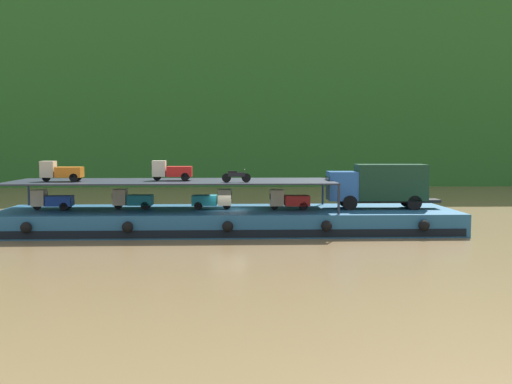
{
  "coord_description": "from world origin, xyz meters",
  "views": [
    {
      "loc": [
        0.19,
        -42.59,
        5.96
      ],
      "look_at": [
        1.95,
        0.0,
        2.7
      ],
      "focal_mm": 43.34,
      "sensor_mm": 36.0,
      "label": 1
    }
  ],
  "objects": [
    {
      "name": "mini_truck_lower_aft",
      "position": [
        -6.66,
        0.53,
        2.19
      ],
      "size": [
        2.77,
        1.25,
        1.38
      ],
      "color": "teal",
      "rests_on": "cargo_barge"
    },
    {
      "name": "cargo_rack",
      "position": [
        -3.8,
        0.0,
        3.44
      ],
      "size": [
        21.99,
        7.05,
        2.0
      ],
      "color": "#232833",
      "rests_on": "cargo_barge"
    },
    {
      "name": "mini_truck_lower_mid",
      "position": [
        -1.07,
        0.14,
        2.19
      ],
      "size": [
        2.76,
        1.24,
        1.38
      ],
      "color": "teal",
      "rests_on": "cargo_barge"
    },
    {
      "name": "covered_lorry",
      "position": [
        10.61,
        0.18,
        3.19
      ],
      "size": [
        7.9,
        2.47,
        3.1
      ],
      "color": "#285BA3",
      "rests_on": "cargo_barge"
    },
    {
      "name": "motorcycle_upper_port",
      "position": [
        0.55,
        -2.12,
        3.93
      ],
      "size": [
        1.9,
        0.55,
        0.87
      ],
      "color": "black",
      "rests_on": "cargo_rack"
    },
    {
      "name": "hillside_far_bank",
      "position": [
        0.0,
        62.41,
        21.34
      ],
      "size": [
        147.88,
        37.6,
        37.89
      ],
      "color": "#286023",
      "rests_on": "ground"
    },
    {
      "name": "mini_truck_upper_mid",
      "position": [
        -3.89,
        0.14,
        4.19
      ],
      "size": [
        2.74,
        1.21,
        1.38
      ],
      "color": "red",
      "rests_on": "cargo_rack"
    },
    {
      "name": "ground_plane",
      "position": [
        0.0,
        0.0,
        0.0
      ],
      "size": [
        400.0,
        400.0,
        0.0
      ],
      "primitive_type": "plane",
      "color": "brown"
    },
    {
      "name": "cargo_barge",
      "position": [
        -0.0,
        -0.03,
        0.75
      ],
      "size": [
        31.19,
        8.41,
        1.5
      ],
      "color": "#23567A",
      "rests_on": "ground"
    },
    {
      "name": "mini_truck_upper_stern",
      "position": [
        -11.2,
        -0.68,
        4.19
      ],
      "size": [
        2.74,
        1.2,
        1.38
      ],
      "color": "orange",
      "rests_on": "cargo_rack"
    },
    {
      "name": "mini_truck_lower_stern",
      "position": [
        -12.09,
        0.08,
        2.19
      ],
      "size": [
        2.75,
        1.21,
        1.38
      ],
      "color": "#1E47B7",
      "rests_on": "cargo_barge"
    },
    {
      "name": "mini_truck_lower_fore",
      "position": [
        4.2,
        -0.36,
        2.19
      ],
      "size": [
        2.74,
        1.2,
        1.38
      ],
      "color": "red",
      "rests_on": "cargo_barge"
    }
  ]
}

